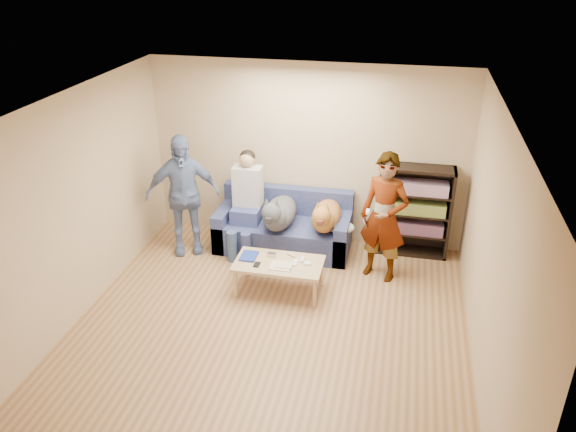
% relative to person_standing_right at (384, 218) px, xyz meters
% --- Properties ---
extents(ground, '(5.00, 5.00, 0.00)m').
position_rel_person_standing_right_xyz_m(ground, '(-1.17, -1.59, -0.86)').
color(ground, olive).
rests_on(ground, ground).
extents(ceiling, '(5.00, 5.00, 0.00)m').
position_rel_person_standing_right_xyz_m(ceiling, '(-1.17, -1.59, 1.74)').
color(ceiling, white).
rests_on(ceiling, ground).
extents(wall_back, '(4.50, 0.00, 4.50)m').
position_rel_person_standing_right_xyz_m(wall_back, '(-1.17, 0.91, 0.44)').
color(wall_back, tan).
rests_on(wall_back, ground).
extents(wall_front, '(4.50, 0.00, 4.50)m').
position_rel_person_standing_right_xyz_m(wall_front, '(-1.17, -4.09, 0.44)').
color(wall_front, tan).
rests_on(wall_front, ground).
extents(wall_left, '(0.00, 5.00, 5.00)m').
position_rel_person_standing_right_xyz_m(wall_left, '(-3.42, -1.59, 0.44)').
color(wall_left, tan).
rests_on(wall_left, ground).
extents(wall_right, '(0.00, 5.00, 5.00)m').
position_rel_person_standing_right_xyz_m(wall_right, '(1.08, -1.59, 0.44)').
color(wall_right, tan).
rests_on(wall_right, ground).
extents(blanket, '(0.38, 0.32, 0.13)m').
position_rel_person_standing_right_xyz_m(blanket, '(-0.58, 0.33, -0.37)').
color(blanket, silver).
rests_on(blanket, sofa).
extents(person_standing_right, '(0.73, 0.60, 1.72)m').
position_rel_person_standing_right_xyz_m(person_standing_right, '(0.00, 0.00, 0.00)').
color(person_standing_right, gray).
rests_on(person_standing_right, ground).
extents(person_standing_left, '(1.10, 0.80, 1.74)m').
position_rel_person_standing_right_xyz_m(person_standing_left, '(-2.76, 0.11, 0.01)').
color(person_standing_left, '#7788BE').
rests_on(person_standing_left, ground).
extents(held_controller, '(0.04, 0.12, 0.03)m').
position_rel_person_standing_right_xyz_m(held_controller, '(-0.20, -0.20, 0.16)').
color(held_controller, white).
rests_on(held_controller, person_standing_right).
extents(notebook_blue, '(0.20, 0.26, 0.03)m').
position_rel_person_standing_right_xyz_m(notebook_blue, '(-1.63, -0.59, -0.43)').
color(notebook_blue, navy).
rests_on(notebook_blue, coffee_table).
extents(papers, '(0.26, 0.20, 0.02)m').
position_rel_person_standing_right_xyz_m(papers, '(-1.18, -0.74, -0.43)').
color(papers, silver).
rests_on(papers, coffee_table).
extents(magazine, '(0.22, 0.17, 0.01)m').
position_rel_person_standing_right_xyz_m(magazine, '(-1.15, -0.72, -0.42)').
color(magazine, beige).
rests_on(magazine, coffee_table).
extents(camera_silver, '(0.11, 0.06, 0.05)m').
position_rel_person_standing_right_xyz_m(camera_silver, '(-1.35, -0.52, -0.41)').
color(camera_silver, silver).
rests_on(camera_silver, coffee_table).
extents(controller_a, '(0.04, 0.13, 0.03)m').
position_rel_person_standing_right_xyz_m(controller_a, '(-0.95, -0.54, -0.42)').
color(controller_a, silver).
rests_on(controller_a, coffee_table).
extents(controller_b, '(0.09, 0.06, 0.03)m').
position_rel_person_standing_right_xyz_m(controller_b, '(-0.87, -0.62, -0.42)').
color(controller_b, white).
rests_on(controller_b, coffee_table).
extents(headphone_cup_a, '(0.07, 0.07, 0.02)m').
position_rel_person_standing_right_xyz_m(headphone_cup_a, '(-1.03, -0.66, -0.43)').
color(headphone_cup_a, white).
rests_on(headphone_cup_a, coffee_table).
extents(headphone_cup_b, '(0.07, 0.07, 0.02)m').
position_rel_person_standing_right_xyz_m(headphone_cup_b, '(-1.03, -0.58, -0.43)').
color(headphone_cup_b, white).
rests_on(headphone_cup_b, coffee_table).
extents(pen_orange, '(0.13, 0.06, 0.01)m').
position_rel_person_standing_right_xyz_m(pen_orange, '(-1.25, -0.80, -0.43)').
color(pen_orange, '#C17E1B').
rests_on(pen_orange, coffee_table).
extents(pen_black, '(0.13, 0.08, 0.01)m').
position_rel_person_standing_right_xyz_m(pen_black, '(-1.11, -0.46, -0.43)').
color(pen_black, black).
rests_on(pen_black, coffee_table).
extents(wallet, '(0.07, 0.12, 0.02)m').
position_rel_person_standing_right_xyz_m(wallet, '(-1.48, -0.76, -0.43)').
color(wallet, black).
rests_on(wallet, coffee_table).
extents(sofa, '(1.90, 0.85, 0.82)m').
position_rel_person_standing_right_xyz_m(sofa, '(-1.42, 0.51, -0.58)').
color(sofa, '#515B93').
rests_on(sofa, ground).
extents(person_seated, '(0.40, 0.73, 1.47)m').
position_rel_person_standing_right_xyz_m(person_seated, '(-1.93, 0.38, -0.09)').
color(person_seated, '#3C4684').
rests_on(person_seated, sofa).
extents(dog_gray, '(0.43, 1.26, 0.62)m').
position_rel_person_standing_right_xyz_m(dog_gray, '(-1.44, 0.26, -0.21)').
color(dog_gray, '#4E4F58').
rests_on(dog_gray, sofa).
extents(dog_tan, '(0.40, 1.16, 0.58)m').
position_rel_person_standing_right_xyz_m(dog_tan, '(-0.80, 0.34, -0.23)').
color(dog_tan, '#B05635').
rests_on(dog_tan, sofa).
extents(coffee_table, '(1.10, 0.60, 0.42)m').
position_rel_person_standing_right_xyz_m(coffee_table, '(-1.23, -0.64, -0.49)').
color(coffee_table, tan).
rests_on(coffee_table, ground).
extents(bookshelf, '(1.00, 0.34, 1.30)m').
position_rel_person_standing_right_xyz_m(bookshelf, '(0.38, 0.74, -0.18)').
color(bookshelf, black).
rests_on(bookshelf, ground).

